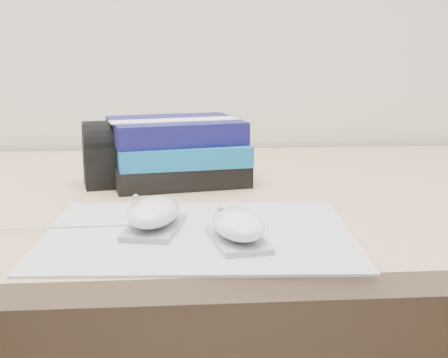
{
  "coord_description": "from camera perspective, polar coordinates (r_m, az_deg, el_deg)",
  "views": [
    {
      "loc": [
        -0.12,
        0.57,
        0.97
      ],
      "look_at": [
        -0.04,
        1.47,
        0.77
      ],
      "focal_mm": 50.0,
      "sensor_mm": 36.0,
      "label": 1
    }
  ],
  "objects": [
    {
      "name": "mousepad",
      "position": [
        0.8,
        -2.37,
        -4.96
      ],
      "size": [
        0.41,
        0.33,
        0.0
      ],
      "primitive_type": "cube",
      "rotation": [
        0.0,
        0.0,
        -0.06
      ],
      "color": "#9D9EA5",
      "rests_on": "desk"
    },
    {
      "name": "usb_cable",
      "position": [
        0.84,
        -15.12,
        -4.28
      ],
      "size": [
        0.22,
        0.01,
        0.0
      ],
      "primitive_type": "cylinder",
      "rotation": [
        0.0,
        1.57,
        0.04
      ],
      "color": "silver",
      "rests_on": "mousepad"
    },
    {
      "name": "mouse_rear",
      "position": [
        0.8,
        -6.47,
        -3.24
      ],
      "size": [
        0.09,
        0.13,
        0.05
      ],
      "color": "#9A9A9C",
      "rests_on": "mousepad"
    },
    {
      "name": "desk",
      "position": [
        1.18,
        1.51,
        -11.29
      ],
      "size": [
        1.6,
        0.8,
        0.73
      ],
      "color": "tan",
      "rests_on": "ground"
    },
    {
      "name": "book_stack",
      "position": [
        1.09,
        -4.32,
        2.57
      ],
      "size": [
        0.25,
        0.22,
        0.11
      ],
      "color": "black",
      "rests_on": "desk"
    },
    {
      "name": "pouch",
      "position": [
        1.08,
        -9.47,
        2.31
      ],
      "size": [
        0.14,
        0.11,
        0.11
      ],
      "color": "black",
      "rests_on": "desk"
    },
    {
      "name": "mouse_front",
      "position": [
        0.75,
        1.31,
        -4.4
      ],
      "size": [
        0.08,
        0.12,
        0.05
      ],
      "color": "#AAAAAC",
      "rests_on": "mousepad"
    }
  ]
}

